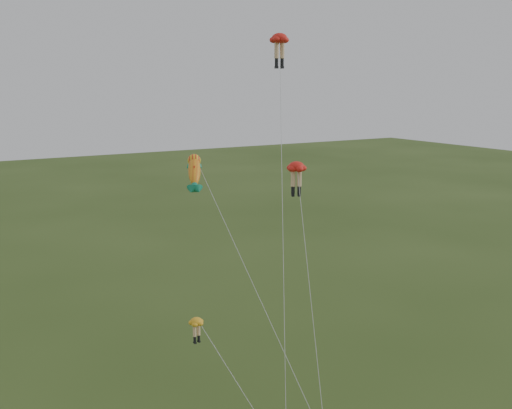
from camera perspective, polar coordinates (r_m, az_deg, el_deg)
legs_kite_red_high at (r=41.95m, az=2.37°, el=15.48°), size 7.06×11.66×24.61m
legs_kite_red_mid at (r=40.15m, az=4.09°, el=3.20°), size 4.42×9.47×15.73m
legs_kite_yellow at (r=31.03m, az=-5.31°, el=-12.73°), size 4.77×3.62×8.97m
fish_kite at (r=37.18m, az=-6.10°, el=3.30°), size 4.66×11.64×16.77m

